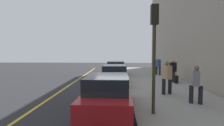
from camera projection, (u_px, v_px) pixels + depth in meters
ground_plane at (113, 86)px, 12.92m from camera, size 56.00×56.00×0.00m
sidewalk at (159, 85)px, 12.79m from camera, size 28.00×4.60×0.15m
lane_stripe_centre at (69, 85)px, 13.04m from camera, size 28.00×0.14×0.01m
parked_car_red at (108, 94)px, 7.15m from camera, size 4.35×1.97×1.51m
parked_car_white at (114, 75)px, 12.79m from camera, size 4.30×1.94×1.51m
parked_car_green at (116, 69)px, 17.97m from camera, size 4.49×1.94×1.51m
pedestrian_black_coat at (173, 70)px, 13.58m from camera, size 0.56×0.46×1.71m
pedestrian_blue_coat at (158, 65)px, 17.98m from camera, size 0.54×0.55×1.75m
pedestrian_grey_coat at (196, 83)px, 7.86m from camera, size 0.53×0.53×1.69m
pedestrian_tan_coat at (167, 77)px, 9.62m from camera, size 0.55×0.56×1.77m
traffic_light_pole at (154, 40)px, 6.47m from camera, size 0.35×0.26×3.97m
rolling_suitcase at (176, 79)px, 13.10m from camera, size 0.34×0.22×0.91m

